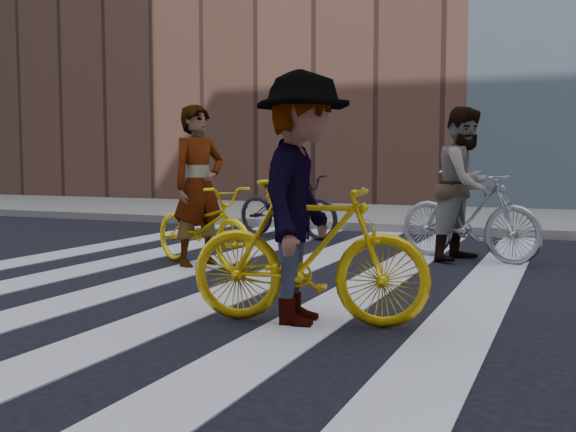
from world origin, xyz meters
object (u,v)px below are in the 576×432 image
Objects in this scene: rider_mid at (465,184)px; rider_right at (302,199)px; rider_rear at (285,188)px; bike_silver_mid at (469,215)px; rider_left at (199,186)px; bike_yellow_right at (308,252)px; bike_dark_rear at (287,206)px; bike_yellow_left at (203,226)px.

rider_right is at bearing -170.77° from rider_mid.
rider_rear is (-3.08, 1.43, -0.15)m from rider_mid.
bike_silver_mid is 1.16× the size of rider_rear.
bike_yellow_right is at bearing -109.17° from rider_left.
bike_silver_mid is 0.98× the size of rider_mid.
bike_dark_rear is 3.38m from rider_mid.
rider_mid is at bearing -18.10° from bike_yellow_right.
rider_rear is (-3.13, 1.43, 0.24)m from bike_silver_mid.
bike_yellow_left is at bearing -161.56° from bike_dark_rear.
bike_yellow_left is at bearing -65.38° from rider_left.
rider_mid is at bearing -33.68° from bike_yellow_left.
rider_right is at bearing -110.48° from bike_yellow_left.
rider_left is 1.18× the size of rider_rear.
bike_silver_mid reaches higher than bike_yellow_left.
rider_left is at bearing 114.62° from bike_yellow_left.
rider_right reaches higher than rider_left.
bike_yellow_left is at bearing -160.65° from rider_rear.
rider_right is (2.13, -2.14, 0.48)m from bike_yellow_left.
rider_mid reaches higher than bike_dark_rear.
rider_right is at bearing -109.82° from rider_left.
bike_yellow_left is 3.06m from rider_right.
bike_dark_rear is 3.18m from rider_left.
rider_right is at bearing -141.87° from bike_dark_rear.
bike_yellow_right is at bearing -99.29° from rider_right.
bike_yellow_left is at bearing 36.27° from bike_yellow_right.
bike_yellow_right is 0.97× the size of rider_mid.
bike_yellow_right is 0.95× the size of bike_dark_rear.
bike_silver_mid is 3.37m from rider_left.
rider_left is at bearing 139.56° from bike_silver_mid.
bike_dark_rear is at bearing 28.31° from rider_left.
bike_yellow_left is 0.97× the size of bike_silver_mid.
bike_yellow_left is 0.48m from rider_left.
rider_left is at bearing 36.27° from rider_right.
bike_yellow_right is 1.14× the size of rider_rear.
bike_dark_rear reaches higher than bike_yellow_left.
bike_dark_rear is (-0.25, 3.14, 0.03)m from bike_yellow_left.
rider_right is at bearing -141.42° from rider_rear.
bike_dark_rear is at bearing -76.15° from rider_rear.
rider_right is (-0.70, -3.85, 0.40)m from bike_silver_mid.
bike_yellow_left is 0.98× the size of bike_yellow_right.
rider_left is (-2.88, -1.71, 0.39)m from bike_silver_mid.
bike_silver_mid is at bearing -19.54° from rider_right.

